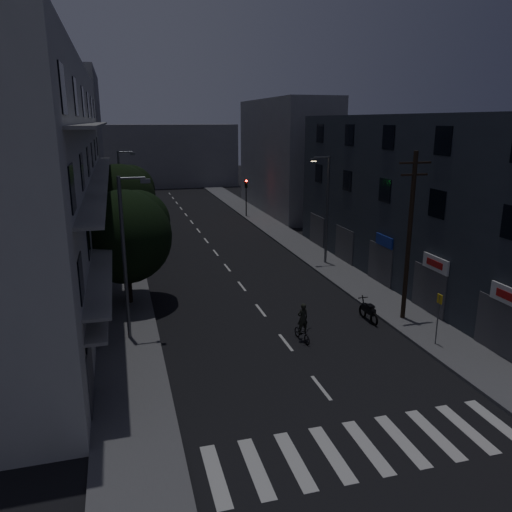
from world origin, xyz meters
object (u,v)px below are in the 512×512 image
bus_stop_sign (439,310)px  motorcycle (368,312)px  utility_pole (409,234)px  cyclist (302,328)px

bus_stop_sign → motorcycle: bearing=112.7°
utility_pole → bus_stop_sign: bearing=-94.7°
utility_pole → motorcycle: size_ratio=4.49×
cyclist → bus_stop_sign: bearing=-28.8°
utility_pole → bus_stop_sign: size_ratio=3.56×
bus_stop_sign → cyclist: (-6.00, 2.36, -1.22)m
utility_pole → bus_stop_sign: (-0.28, -3.39, -2.98)m
utility_pole → motorcycle: (-1.87, 0.42, -4.36)m
motorcycle → cyclist: 4.64m
utility_pole → bus_stop_sign: utility_pole is taller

